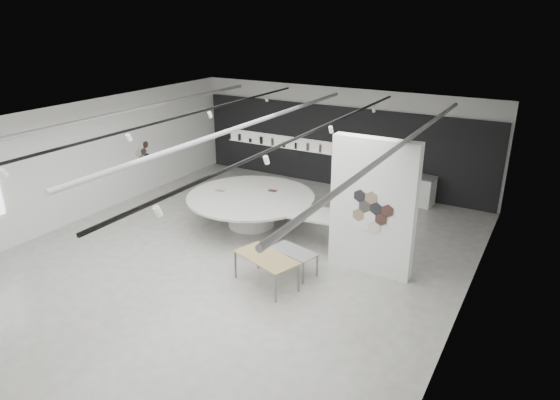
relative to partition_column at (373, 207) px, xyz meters
The scene contains 7 objects.
room 3.74m from the partition_column, 164.48° to the right, with size 12.02×14.02×3.82m.
back_wall_display 6.94m from the partition_column, 121.12° to the left, with size 11.80×0.27×3.10m.
partition_column is the anchor object (origin of this frame).
display_island 4.47m from the partition_column, 167.64° to the left, with size 5.46×4.44×1.03m.
sample_table_wood 3.00m from the partition_column, 134.96° to the right, with size 1.84×1.32×0.78m.
sample_table_stone 2.35m from the partition_column, 146.60° to the right, with size 1.36×0.90×0.64m.
kitchen_counter 5.69m from the partition_column, 95.83° to the left, with size 1.90×0.90×1.45m.
Camera 1 is at (7.29, -10.36, 6.49)m, focal length 32.00 mm.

